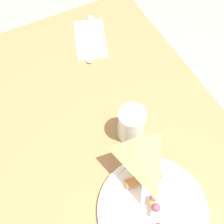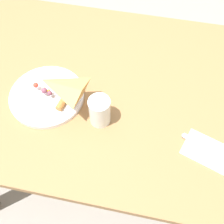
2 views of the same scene
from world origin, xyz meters
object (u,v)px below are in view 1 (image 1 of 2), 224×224
at_px(milk_glass, 131,125).
at_px(plate_pizza, 153,209).
at_px(napkin_folded, 90,39).
at_px(dining_table, 90,176).
at_px(butter_knife, 90,35).

bearing_deg(milk_glass, plate_pizza, -14.35).
xyz_separation_m(milk_glass, napkin_folded, (-0.38, 0.05, -0.05)).
bearing_deg(dining_table, plate_pizza, 27.56).
xyz_separation_m(dining_table, butter_knife, (-0.42, 0.20, 0.10)).
bearing_deg(milk_glass, napkin_folded, 172.21).
xyz_separation_m(dining_table, napkin_folded, (-0.41, 0.20, 0.10)).
height_order(plate_pizza, milk_glass, milk_glass).
bearing_deg(milk_glass, butter_knife, 171.67).
bearing_deg(napkin_folded, butter_knife, 153.81).
xyz_separation_m(plate_pizza, milk_glass, (-0.21, 0.05, 0.04)).
height_order(milk_glass, napkin_folded, milk_glass).
bearing_deg(butter_knife, dining_table, 0.58).
height_order(dining_table, butter_knife, butter_knife).
bearing_deg(plate_pizza, milk_glass, 165.65).
bearing_deg(plate_pizza, butter_knife, 169.55).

